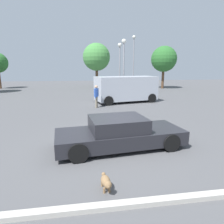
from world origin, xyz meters
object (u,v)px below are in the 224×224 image
(pedestrian, at_px, (96,94))
(light_post_mid, at_px, (124,58))
(sedan_foreground, at_px, (119,133))
(light_post_far, at_px, (134,54))
(dog, at_px, (106,182))
(van_white, at_px, (126,88))
(light_post_near, at_px, (120,59))

(pedestrian, relative_size, light_post_mid, 0.30)
(sedan_foreground, xyz_separation_m, light_post_far, (5.50, 19.09, 4.15))
(light_post_mid, relative_size, light_post_far, 0.80)
(dog, distance_m, van_white, 12.70)
(van_white, distance_m, light_post_mid, 3.79)
(pedestrian, height_order, light_post_mid, light_post_mid)
(dog, height_order, pedestrian, pedestrian)
(sedan_foreground, distance_m, light_post_mid, 13.08)
(light_post_mid, bearing_deg, light_post_far, 67.83)
(sedan_foreground, xyz_separation_m, van_white, (2.43, 9.69, 0.65))
(pedestrian, relative_size, light_post_near, 0.30)
(light_post_mid, bearing_deg, sedan_foreground, -102.57)
(pedestrian, xyz_separation_m, light_post_mid, (3.04, 4.73, 2.88))
(sedan_foreground, distance_m, dog, 2.70)
(sedan_foreground, relative_size, pedestrian, 2.90)
(pedestrian, distance_m, light_post_mid, 6.32)
(sedan_foreground, height_order, light_post_mid, light_post_mid)
(light_post_near, relative_size, light_post_mid, 0.99)
(dog, bearing_deg, light_post_near, 162.98)
(light_post_near, bearing_deg, light_post_mid, -92.62)
(sedan_foreground, relative_size, dog, 7.21)
(light_post_mid, bearing_deg, light_post_near, 87.38)
(dog, relative_size, light_post_far, 0.10)
(light_post_near, distance_m, light_post_far, 4.87)
(sedan_foreground, xyz_separation_m, pedestrian, (-0.29, 7.62, 0.45))
(sedan_foreground, xyz_separation_m, light_post_mid, (2.75, 12.34, 3.33))
(sedan_foreground, bearing_deg, light_post_mid, 70.91)
(sedan_foreground, height_order, light_post_near, light_post_near)
(sedan_foreground, height_order, van_white, van_white)
(sedan_foreground, distance_m, pedestrian, 7.64)
(dog, xyz_separation_m, pedestrian, (0.53, 10.18, 0.76))
(light_post_mid, height_order, light_post_far, light_post_far)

